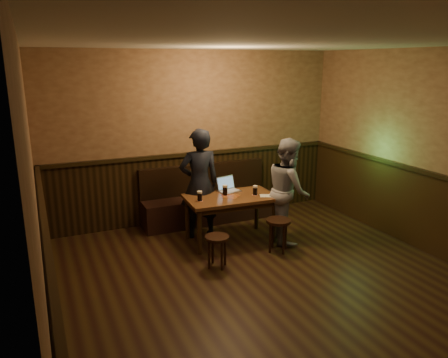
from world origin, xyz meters
TOP-DOWN VIEW (x-y plane):
  - room at (0.00, 0.22)m, footprint 5.04×6.04m
  - bench at (0.10, 2.75)m, footprint 2.20×0.50m
  - pub_table at (0.10, 1.82)m, footprint 1.34×0.81m
  - stool_left at (-0.42, 1.09)m, footprint 0.35×0.35m
  - stool_right at (0.56, 1.19)m, footprint 0.38×0.38m
  - pint_left at (-0.39, 1.78)m, footprint 0.09×0.09m
  - pint_mid at (0.05, 1.89)m, footprint 0.10×0.10m
  - pint_right at (0.46, 1.72)m, footprint 0.09×0.09m
  - laptop at (0.18, 2.08)m, footprint 0.35×0.31m
  - menu at (0.61, 1.61)m, footprint 0.26×0.23m
  - person_suit at (-0.25, 2.17)m, footprint 0.65×0.46m
  - person_grey at (0.91, 1.52)m, footprint 0.80×0.90m

SIDE VIEW (x-z plane):
  - bench at x=0.10m, z-range -0.16..0.79m
  - stool_left at x=-0.42m, z-range 0.13..0.56m
  - stool_right at x=0.56m, z-range 0.14..0.61m
  - pub_table at x=0.10m, z-range 0.25..0.95m
  - menu at x=0.61m, z-range 0.70..0.70m
  - laptop at x=0.18m, z-range 0.64..0.86m
  - pint_right at x=0.46m, z-range 0.70..0.84m
  - pint_left at x=-0.39m, z-range 0.70..0.84m
  - pint_mid at x=0.05m, z-range 0.70..0.85m
  - person_grey at x=0.91m, z-range 0.00..1.55m
  - person_suit at x=-0.25m, z-range 0.00..1.67m
  - room at x=0.00m, z-range -0.22..2.62m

